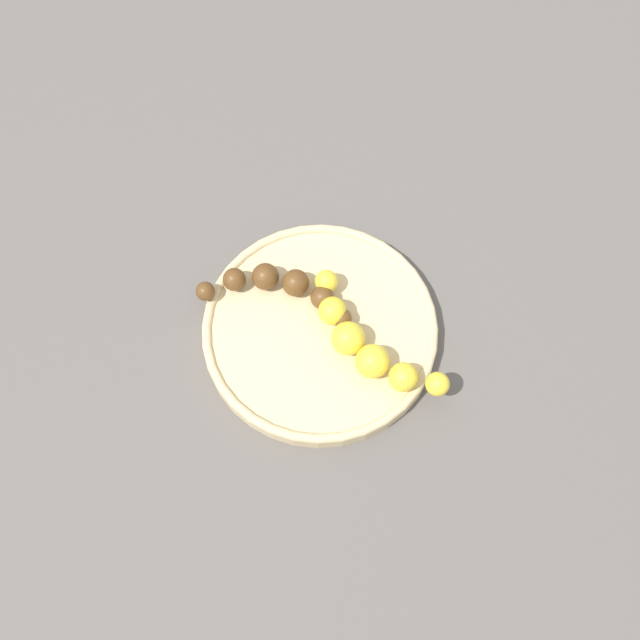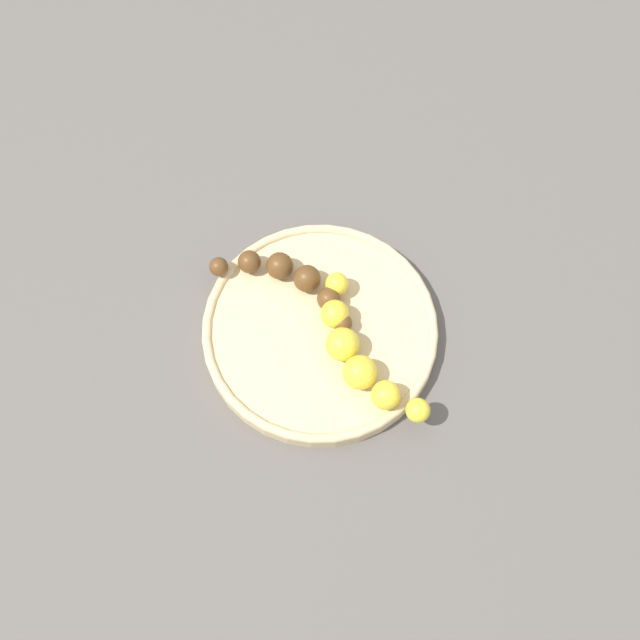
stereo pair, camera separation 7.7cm
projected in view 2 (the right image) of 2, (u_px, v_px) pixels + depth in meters
ground_plane at (320, 334)px, 0.80m from camera, size 2.40×2.40×0.00m
fruit_bowl at (320, 330)px, 0.79m from camera, size 0.24×0.24×0.02m
banana_yellow at (358, 354)px, 0.75m from camera, size 0.15×0.11×0.03m
banana_overripe at (289, 279)px, 0.79m from camera, size 0.09×0.15×0.03m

